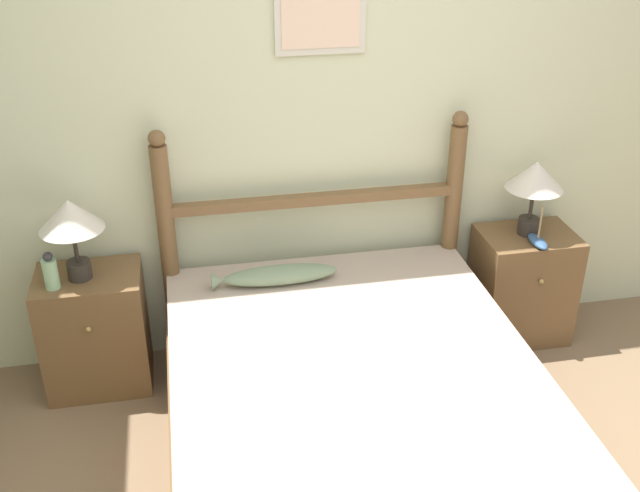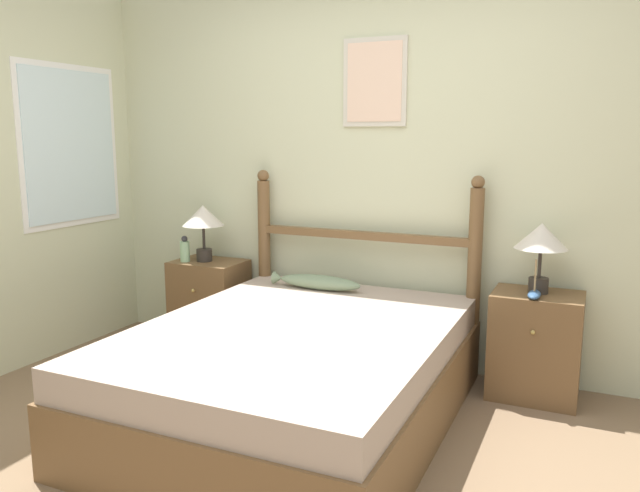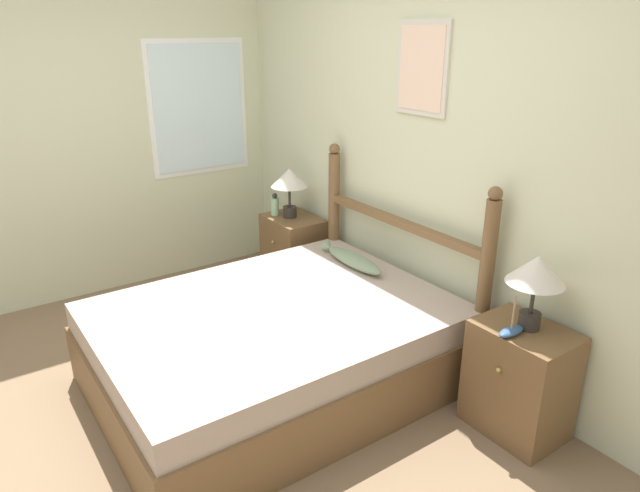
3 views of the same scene
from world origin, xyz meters
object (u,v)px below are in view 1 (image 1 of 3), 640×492
table_lamp_right (535,179)px  nightstand_right (522,285)px  model_boat (538,241)px  bed (358,424)px  fish_pillow (277,275)px  bottle (51,272)px  table_lamp_left (71,219)px  nightstand_left (95,330)px

table_lamp_right → nightstand_right: bearing=-74.9°
table_lamp_right → model_boat: size_ratio=1.85×
bed → fish_pillow: bearing=106.3°
model_boat → fish_pillow: size_ratio=0.35×
bottle → table_lamp_left: bearing=31.6°
bed → table_lamp_right: table_lamp_right is taller
nightstand_left → table_lamp_left: 0.61m
table_lamp_right → fish_pillow: table_lamp_right is taller
nightstand_left → bed: bearing=-37.2°
nightstand_right → table_lamp_left: size_ratio=1.54×
table_lamp_right → table_lamp_left: bearing=-179.3°
bed → model_boat: model_boat is taller
table_lamp_right → bottle: size_ratio=2.16×
table_lamp_left → bottle: table_lamp_left is taller
bed → table_lamp_right: (1.10, 0.85, 0.66)m
bottle → model_boat: bearing=-0.8°
bottle → fish_pillow: size_ratio=0.30×
table_lamp_left → table_lamp_right: size_ratio=1.00×
bottle → fish_pillow: bearing=0.0°
nightstand_left → model_boat: size_ratio=2.85×
model_boat → nightstand_right: bearing=84.3°
nightstand_right → bottle: 2.38m
nightstand_left → nightstand_right: bearing=0.0°
table_lamp_left → fish_pillow: 0.97m
nightstand_left → fish_pillow: bearing=-5.4°
table_lamp_left → nightstand_right: bearing=0.4°
bed → nightstand_left: (-1.10, 0.84, 0.05)m
nightstand_left → fish_pillow: 0.92m
bed → table_lamp_right: size_ratio=5.10×
model_boat → table_lamp_left: bearing=177.4°
table_lamp_right → fish_pillow: (-1.32, -0.10, -0.35)m
fish_pillow → bottle: bearing=-180.0°
nightstand_left → table_lamp_right: size_ratio=1.54×
bed → bottle: bearing=148.7°
bed → model_boat: (1.09, 0.72, 0.38)m
nightstand_right → model_boat: model_boat is taller
table_lamp_right → bottle: bearing=-177.6°
table_lamp_left → nightstand_left: bearing=31.1°
nightstand_right → fish_pillow: nightstand_right is taller
model_boat → nightstand_left: bearing=177.0°
model_boat → table_lamp_right: bearing=86.7°
table_lamp_left → model_boat: table_lamp_left is taller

